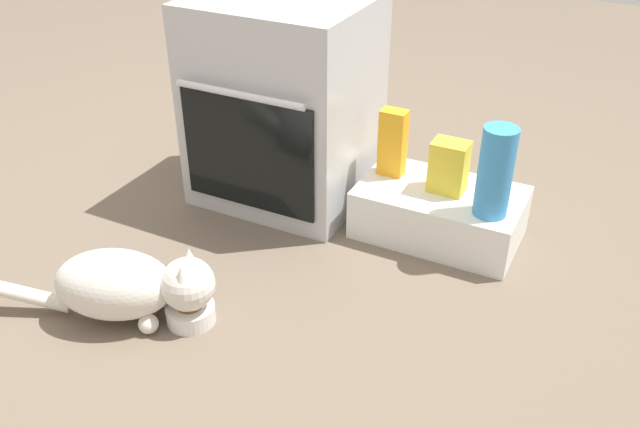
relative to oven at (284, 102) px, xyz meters
The scene contains 8 objects.
ground 0.59m from the oven, 84.41° to the right, with size 8.00×8.00×0.00m, color #6B5B4C.
oven is the anchor object (origin of this frame).
pantry_cabinet 0.69m from the oven, ahead, with size 0.56×0.34×0.18m, color white.
food_bowl 0.88m from the oven, 81.16° to the right, with size 0.14×0.14×0.09m.
cat 0.90m from the oven, 92.64° to the right, with size 0.70×0.35×0.23m.
juice_carton 0.43m from the oven, ahead, with size 0.09×0.06×0.24m, color orange.
snack_bag 0.65m from the oven, ahead, with size 0.12×0.09×0.18m, color yellow.
water_bottle 0.81m from the oven, ahead, with size 0.11×0.11×0.30m, color #388CD1.
Camera 1 is at (1.12, -1.55, 1.34)m, focal length 38.34 mm.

